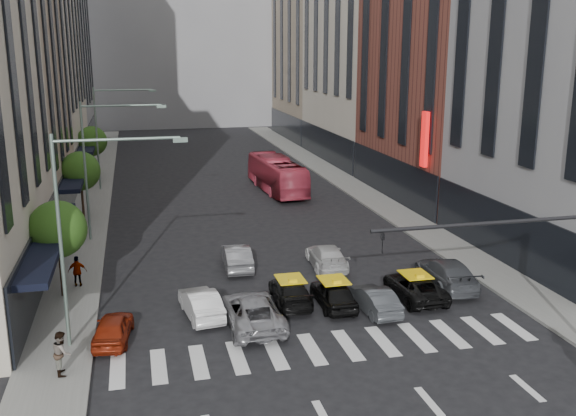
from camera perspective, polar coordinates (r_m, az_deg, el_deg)
ground at (r=26.87m, az=5.15°, el=-13.54°), size 160.00×160.00×0.00m
sidewalk_left at (r=54.05m, az=-17.10°, el=0.21°), size 3.00×96.00×0.15m
sidewalk_right at (r=57.29m, az=6.48°, el=1.51°), size 3.00×96.00×0.15m
building_left_d at (r=88.01m, az=-20.27°, el=14.89°), size 8.00×18.00×30.00m
building_right_b at (r=55.39m, az=13.49°, el=14.27°), size 8.00×18.00×26.00m
building_right_d at (r=90.97m, az=2.34°, el=15.02°), size 8.00×18.00×28.00m
building_far at (r=107.93m, az=-9.83°, el=16.81°), size 30.00×10.00×36.00m
tree_near at (r=33.89m, az=-19.81°, el=-1.80°), size 2.88×2.88×4.95m
tree_mid at (r=49.44m, az=-17.98°, el=3.14°), size 2.88×2.88×4.95m
tree_far at (r=65.21m, az=-17.03°, el=5.70°), size 2.88×2.88×4.95m
streetlamp_near at (r=27.37m, az=-17.78°, el=-0.40°), size 5.38×0.25×9.00m
streetlamp_mid at (r=43.05m, az=-16.41°, el=4.77°), size 5.38×0.25×9.00m
streetlamp_far at (r=58.90m, az=-15.77°, el=7.17°), size 5.38×0.25×9.00m
traffic_signal at (r=27.69m, az=21.34°, el=-3.62°), size 10.10×0.20×6.00m
liberty_sign at (r=47.60m, az=12.06°, el=5.99°), size 0.30×0.70×4.00m
car_red at (r=29.26m, az=-15.30°, el=-10.26°), size 1.93×3.80×1.24m
car_white_front at (r=30.98m, az=-7.75°, el=-8.38°), size 1.95×4.22×1.34m
car_silver at (r=29.74m, az=-3.21°, el=-9.12°), size 2.50×5.28×1.46m
taxi_left at (r=32.21m, az=0.22°, el=-7.41°), size 2.06×4.47×1.27m
taxi_center at (r=31.88m, az=4.06°, el=-7.59°), size 1.63×4.01×1.36m
car_grey_mid at (r=31.52m, az=7.65°, el=-8.05°), size 1.59×3.91×1.26m
taxi_right at (r=33.44m, az=11.20°, el=-6.87°), size 2.10×4.55×1.26m
car_grey_curb at (r=35.39m, az=13.90°, el=-5.62°), size 2.55×5.37×1.51m
car_row2_left at (r=37.25m, az=-4.59°, el=-4.33°), size 1.64×4.31×1.40m
car_row2_right at (r=37.38m, az=3.45°, el=-4.30°), size 2.20×4.73×1.34m
bus at (r=56.78m, az=-1.00°, el=2.98°), size 3.30×11.12×3.06m
pedestrian_near at (r=26.74m, az=-19.47°, el=-12.03°), size 0.76×0.92×1.75m
pedestrian_far at (r=35.71m, az=-18.21°, el=-5.36°), size 1.00×0.46×1.66m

